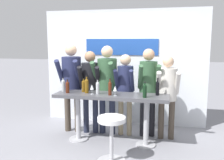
% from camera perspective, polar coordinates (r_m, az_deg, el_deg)
% --- Properties ---
extents(ground_plane, '(40.00, 40.00, 0.00)m').
position_cam_1_polar(ground_plane, '(4.82, -0.22, -14.06)').
color(ground_plane, gray).
extents(back_wall, '(3.68, 0.12, 2.58)m').
position_cam_1_polar(back_wall, '(5.70, 2.63, 2.97)').
color(back_wall, silver).
rests_on(back_wall, ground_plane).
extents(tasting_table, '(2.08, 0.54, 0.92)m').
position_cam_1_polar(tasting_table, '(4.58, -0.23, -5.25)').
color(tasting_table, '#4C4C51').
rests_on(tasting_table, ground_plane).
extents(bar_stool, '(0.46, 0.46, 0.73)m').
position_cam_1_polar(bar_stool, '(3.92, -0.11, -11.83)').
color(bar_stool, '#B2B2B7').
rests_on(bar_stool, ground_plane).
extents(person_far_left, '(0.49, 0.60, 1.82)m').
position_cam_1_polar(person_far_left, '(5.17, -9.24, 0.39)').
color(person_far_left, '#473D33').
rests_on(person_far_left, ground_plane).
extents(person_left, '(0.48, 0.58, 1.69)m').
position_cam_1_polar(person_left, '(5.06, -4.99, -0.66)').
color(person_left, '#23283D').
rests_on(person_left, ground_plane).
extents(person_center_left, '(0.50, 0.60, 1.79)m').
position_cam_1_polar(person_center_left, '(4.98, -1.15, -0.05)').
color(person_center_left, '#23283D').
rests_on(person_center_left, ground_plane).
extents(person_center, '(0.38, 0.50, 1.63)m').
position_cam_1_polar(person_center, '(4.92, 3.04, -1.25)').
color(person_center, gray).
rests_on(person_center, ground_plane).
extents(person_center_right, '(0.46, 0.58, 1.74)m').
position_cam_1_polar(person_center_right, '(4.89, 8.27, -0.57)').
color(person_center_right, black).
rests_on(person_center_right, ground_plane).
extents(person_right, '(0.45, 0.53, 1.61)m').
position_cam_1_polar(person_right, '(4.83, 12.54, -1.94)').
color(person_right, '#473D33').
rests_on(person_right, ground_plane).
extents(wine_bottle_0, '(0.07, 0.07, 0.32)m').
position_cam_1_polar(wine_bottle_0, '(4.64, -5.84, -1.21)').
color(wine_bottle_0, brown).
rests_on(wine_bottle_0, tasting_table).
extents(wine_bottle_1, '(0.07, 0.07, 0.26)m').
position_cam_1_polar(wine_bottle_1, '(4.71, -10.15, -1.50)').
color(wine_bottle_1, '#4C1E0F').
rests_on(wine_bottle_1, tasting_table).
extents(wine_bottle_2, '(0.06, 0.06, 0.31)m').
position_cam_1_polar(wine_bottle_2, '(4.44, -0.44, -1.76)').
color(wine_bottle_2, '#4C1E0F').
rests_on(wine_bottle_2, tasting_table).
extents(wine_bottle_3, '(0.07, 0.07, 0.27)m').
position_cam_1_polar(wine_bottle_3, '(4.88, -11.09, -1.11)').
color(wine_bottle_3, '#B7BCC1').
rests_on(wine_bottle_3, tasting_table).
extents(wine_bottle_4, '(0.06, 0.06, 0.32)m').
position_cam_1_polar(wine_bottle_4, '(4.50, 10.36, -1.69)').
color(wine_bottle_4, black).
rests_on(wine_bottle_4, tasting_table).
extents(wine_bottle_5, '(0.06, 0.06, 0.27)m').
position_cam_1_polar(wine_bottle_5, '(4.55, -3.31, -1.68)').
color(wine_bottle_5, '#B7BCC1').
rests_on(wine_bottle_5, tasting_table).
extents(wine_bottle_6, '(0.07, 0.07, 0.27)m').
position_cam_1_polar(wine_bottle_6, '(4.29, 7.50, -2.35)').
color(wine_bottle_6, black).
rests_on(wine_bottle_6, tasting_table).
extents(wine_bottle_7, '(0.07, 0.07, 0.26)m').
position_cam_1_polar(wine_bottle_7, '(4.77, -6.49, -1.26)').
color(wine_bottle_7, brown).
rests_on(wine_bottle_7, tasting_table).
extents(wine_glass_0, '(0.07, 0.07, 0.18)m').
position_cam_1_polar(wine_glass_0, '(4.39, 0.71, -2.03)').
color(wine_glass_0, silver).
rests_on(wine_glass_0, tasting_table).
extents(wine_glass_1, '(0.07, 0.07, 0.18)m').
position_cam_1_polar(wine_glass_1, '(4.54, -4.61, -1.71)').
color(wine_glass_1, silver).
rests_on(wine_glass_1, tasting_table).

